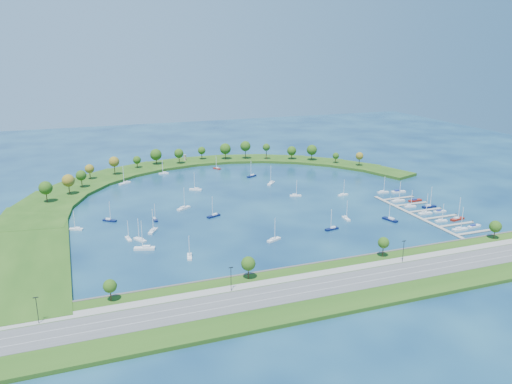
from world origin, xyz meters
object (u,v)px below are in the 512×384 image
object	(u,v)px
moored_boat_3	(346,218)
moored_boat_4	(145,248)
moored_boat_15	(110,220)
docked_boat_5	(440,211)
moored_boat_16	(153,230)
docked_boat_7	(429,206)
moored_boat_8	(332,228)
docked_boat_8	(398,200)
moored_boat_10	(274,239)
dock_system	(426,214)
moored_boat_9	(390,219)
moored_boat_18	(140,239)
docked_boat_2	(441,220)
docked_boat_9	(415,200)
moored_boat_14	(217,168)
moored_boat_11	(214,215)
docked_boat_6	(410,206)
moored_boat_19	(76,228)
moored_boat_17	(196,189)
moored_boat_12	(252,176)
docked_boat_11	(398,192)
docked_boat_4	(425,213)
harbor_tower	(185,158)
moored_boat_1	(295,195)
docked_boat_10	(383,192)
docked_boat_0	(460,229)
moored_boat_5	(128,238)
docked_boat_1	(474,226)
docked_boat_3	(457,218)
moored_boat_0	(271,183)
moored_boat_6	(164,173)
moored_boat_20	(155,219)
moored_boat_7	(190,256)
moored_boat_13	(125,183)
moored_boat_21	(343,194)

from	to	relation	value
moored_boat_3	moored_boat_4	distance (m)	113.07
moored_boat_15	docked_boat_5	size ratio (longest dim) A/B	1.51
moored_boat_16	docked_boat_7	xyz separation A→B (m)	(163.32, -16.05, 0.02)
moored_boat_8	docked_boat_8	distance (m)	69.85
docked_boat_8	moored_boat_10	bearing A→B (deg)	-162.06
dock_system	moored_boat_9	size ratio (longest dim) A/B	5.99
dock_system	moored_boat_18	xyz separation A→B (m)	(-160.75, 16.52, 0.55)
docked_boat_2	docked_boat_9	bearing A→B (deg)	80.50
moored_boat_15	docked_boat_8	bearing A→B (deg)	29.50
moored_boat_9	moored_boat_14	size ratio (longest dim) A/B	1.33
moored_boat_18	docked_boat_5	size ratio (longest dim) A/B	1.52
moored_boat_11	docked_boat_6	size ratio (longest dim) A/B	1.14
moored_boat_14	docked_boat_5	distance (m)	175.89
moored_boat_19	moored_boat_17	bearing A→B (deg)	-120.84
moored_boat_12	moored_boat_19	world-z (taller)	moored_boat_12
moored_boat_15	docked_boat_11	size ratio (longest dim) A/B	1.18
docked_boat_4	docked_boat_6	bearing A→B (deg)	92.60
harbor_tower	moored_boat_9	size ratio (longest dim) A/B	0.35
moored_boat_1	docked_boat_10	xyz separation A→B (m)	(57.68, -13.08, 0.01)
moored_boat_16	docked_boat_0	distance (m)	162.14
moored_boat_5	docked_boat_1	world-z (taller)	moored_boat_5
dock_system	moored_boat_1	bearing A→B (deg)	132.28
dock_system	moored_boat_1	world-z (taller)	moored_boat_1
moored_boat_18	docked_boat_10	world-z (taller)	moored_boat_18
moored_boat_8	docked_boat_3	size ratio (longest dim) A/B	0.88
moored_boat_0	moored_boat_16	size ratio (longest dim) A/B	1.10
moored_boat_18	moored_boat_1	bearing A→B (deg)	-96.56
moored_boat_6	moored_boat_20	bearing A→B (deg)	83.66
moored_boat_8	moored_boat_18	size ratio (longest dim) A/B	0.98
docked_boat_1	docked_boat_11	size ratio (longest dim) A/B	0.87
docked_boat_7	docked_boat_9	world-z (taller)	docked_boat_7
moored_boat_7	moored_boat_11	size ratio (longest dim) A/B	0.91
moored_boat_9	moored_boat_17	xyz separation A→B (m)	(-86.96, 98.13, -0.04)
dock_system	docked_boat_10	bearing A→B (deg)	86.83
moored_boat_13	docked_boat_11	xyz separation A→B (m)	(167.70, -85.40, -0.22)
moored_boat_19	docked_boat_2	size ratio (longest dim) A/B	1.03
moored_boat_0	moored_boat_18	xyz separation A→B (m)	(-102.24, -77.46, -0.06)
moored_boat_4	moored_boat_21	world-z (taller)	moored_boat_4
moored_boat_11	docked_boat_9	bearing A→B (deg)	149.86
moored_boat_5	docked_boat_11	world-z (taller)	moored_boat_5
moored_boat_20	docked_boat_5	distance (m)	165.06
moored_boat_14	moored_boat_21	size ratio (longest dim) A/B	0.96
docked_boat_2	docked_boat_1	bearing A→B (deg)	-46.12
docked_boat_3	docked_boat_6	world-z (taller)	docked_boat_3
moored_boat_1	moored_boat_17	size ratio (longest dim) A/B	0.86
docked_boat_3	docked_boat_8	distance (m)	42.00
moored_boat_1	docked_boat_2	distance (m)	91.66
moored_boat_13	docked_boat_6	distance (m)	193.13
moored_boat_6	docked_boat_1	xyz separation A→B (m)	(134.81, -175.73, -0.25)
moored_boat_12	moored_boat_13	xyz separation A→B (m)	(-90.80, 11.73, 0.03)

